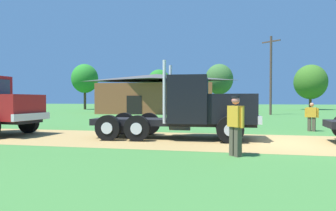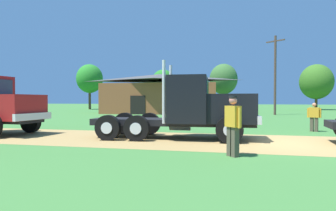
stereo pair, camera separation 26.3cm
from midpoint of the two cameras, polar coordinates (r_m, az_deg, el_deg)
The scene contains 11 objects.
ground_plane at distance 12.16m, azimuth 23.33°, elevation -7.01°, with size 200.00×200.00×0.00m, color #3B7233.
dirt_track at distance 12.16m, azimuth 23.33°, elevation -7.00°, with size 120.00×5.13×0.01m, color #A08049.
truck_foreground_white at distance 12.43m, azimuth 5.82°, elevation -0.77°, with size 7.30×2.85×3.35m.
visitor_by_barrel at distance 8.75m, azimuth 13.81°, elevation -3.41°, with size 0.50×0.53×1.83m.
visitor_far_side at distance 17.14m, azimuth 27.79°, elevation -1.88°, with size 0.64×0.45×1.55m.
shed_building at distance 35.96m, azimuth -1.38°, elevation 2.25°, with size 14.98×7.72×4.99m.
utility_pole_near at distance 34.41m, azimuth 21.01°, elevation 6.12°, with size 1.85×1.42×8.95m.
tree_left at distance 52.69m, azimuth -15.39°, elevation 5.22°, with size 4.67×4.67×8.08m.
tree_mid at distance 46.23m, azimuth -0.81°, elevation 4.63°, with size 3.84×3.84×6.65m.
tree_right at distance 44.32m, azimuth 11.29°, elevation 5.20°, with size 4.26×4.26×7.22m.
tree_far_right at distance 54.66m, azimuth 27.86°, elevation 4.25°, with size 5.42×5.42×7.78m.
Camera 2 is at (-2.16, -11.79, 1.71)m, focal length 30.22 mm.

